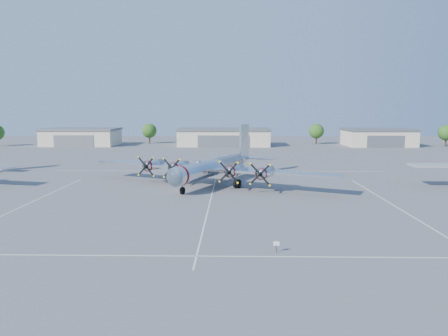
{
  "coord_description": "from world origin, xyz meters",
  "views": [
    {
      "loc": [
        2.81,
        -54.75,
        11.4
      ],
      "look_at": [
        1.57,
        5.73,
        3.2
      ],
      "focal_mm": 35.0,
      "sensor_mm": 36.0,
      "label": 1
    }
  ],
  "objects_px": {
    "tree_west": "(149,131)",
    "info_placard": "(276,245)",
    "tree_east": "(316,131)",
    "tree_far_east": "(446,133)",
    "hangar_west": "(82,137)",
    "hangar_east": "(378,137)",
    "hangar_center": "(224,137)",
    "main_bomber_b29": "(214,184)"
  },
  "relations": [
    {
      "from": "hangar_center",
      "to": "tree_far_east",
      "type": "distance_m",
      "value": 68.05
    },
    {
      "from": "tree_west",
      "to": "info_placard",
      "type": "height_order",
      "value": "tree_west"
    },
    {
      "from": "tree_west",
      "to": "tree_east",
      "type": "relative_size",
      "value": 1.0
    },
    {
      "from": "hangar_west",
      "to": "hangar_center",
      "type": "distance_m",
      "value": 45.0
    },
    {
      "from": "hangar_west",
      "to": "tree_far_east",
      "type": "height_order",
      "value": "tree_far_east"
    },
    {
      "from": "hangar_east",
      "to": "tree_west",
      "type": "distance_m",
      "value": 73.46
    },
    {
      "from": "hangar_center",
      "to": "tree_east",
      "type": "height_order",
      "value": "tree_east"
    },
    {
      "from": "tree_west",
      "to": "main_bomber_b29",
      "type": "xyz_separation_m",
      "value": [
        24.94,
        -78.75,
        -4.22
      ]
    },
    {
      "from": "tree_west",
      "to": "info_placard",
      "type": "xyz_separation_m",
      "value": [
        31.31,
        -110.97,
        -3.58
      ]
    },
    {
      "from": "hangar_east",
      "to": "info_placard",
      "type": "xyz_separation_m",
      "value": [
        -41.69,
        -102.93,
        -2.08
      ]
    },
    {
      "from": "hangar_center",
      "to": "main_bomber_b29",
      "type": "xyz_separation_m",
      "value": [
        -0.06,
        -70.72,
        -2.71
      ]
    },
    {
      "from": "hangar_center",
      "to": "main_bomber_b29",
      "type": "relative_size",
      "value": 0.72
    },
    {
      "from": "main_bomber_b29",
      "to": "info_placard",
      "type": "height_order",
      "value": "main_bomber_b29"
    },
    {
      "from": "hangar_center",
      "to": "tree_east",
      "type": "xyz_separation_m",
      "value": [
        30.0,
        6.04,
        1.51
      ]
    },
    {
      "from": "hangar_east",
      "to": "tree_west",
      "type": "xyz_separation_m",
      "value": [
        -73.0,
        8.04,
        1.51
      ]
    },
    {
      "from": "main_bomber_b29",
      "to": "info_placard",
      "type": "distance_m",
      "value": 32.85
    },
    {
      "from": "hangar_west",
      "to": "main_bomber_b29",
      "type": "height_order",
      "value": "hangar_west"
    },
    {
      "from": "hangar_center",
      "to": "tree_far_east",
      "type": "relative_size",
      "value": 4.31
    },
    {
      "from": "tree_east",
      "to": "tree_far_east",
      "type": "bearing_deg",
      "value": -11.89
    },
    {
      "from": "hangar_east",
      "to": "tree_far_east",
      "type": "bearing_deg",
      "value": -5.61
    },
    {
      "from": "tree_east",
      "to": "tree_west",
      "type": "bearing_deg",
      "value": 177.92
    },
    {
      "from": "hangar_center",
      "to": "hangar_east",
      "type": "xyz_separation_m",
      "value": [
        48.0,
        0.0,
        0.0
      ]
    },
    {
      "from": "tree_west",
      "to": "tree_east",
      "type": "xyz_separation_m",
      "value": [
        55.0,
        -2.0,
        0.0
      ]
    },
    {
      "from": "hangar_west",
      "to": "tree_west",
      "type": "xyz_separation_m",
      "value": [
        20.0,
        8.04,
        1.51
      ]
    },
    {
      "from": "tree_west",
      "to": "tree_far_east",
      "type": "bearing_deg",
      "value": -6.14
    },
    {
      "from": "hangar_west",
      "to": "hangar_center",
      "type": "bearing_deg",
      "value": -0.0
    },
    {
      "from": "hangar_west",
      "to": "tree_east",
      "type": "xyz_separation_m",
      "value": [
        75.0,
        6.04,
        1.51
      ]
    },
    {
      "from": "hangar_west",
      "to": "tree_far_east",
      "type": "xyz_separation_m",
      "value": [
        113.0,
        -1.96,
        1.51
      ]
    },
    {
      "from": "tree_far_east",
      "to": "info_placard",
      "type": "xyz_separation_m",
      "value": [
        -61.69,
        -100.97,
        -3.58
      ]
    },
    {
      "from": "tree_west",
      "to": "hangar_west",
      "type": "bearing_deg",
      "value": -158.11
    },
    {
      "from": "tree_far_east",
      "to": "info_placard",
      "type": "bearing_deg",
      "value": -121.42
    },
    {
      "from": "tree_west",
      "to": "hangar_east",
      "type": "bearing_deg",
      "value": -6.28
    },
    {
      "from": "tree_east",
      "to": "hangar_east",
      "type": "bearing_deg",
      "value": -18.54
    },
    {
      "from": "tree_far_east",
      "to": "main_bomber_b29",
      "type": "height_order",
      "value": "tree_far_east"
    },
    {
      "from": "tree_far_east",
      "to": "info_placard",
      "type": "distance_m",
      "value": 118.38
    },
    {
      "from": "tree_far_east",
      "to": "main_bomber_b29",
      "type": "bearing_deg",
      "value": -134.71
    },
    {
      "from": "info_placard",
      "to": "tree_far_east",
      "type": "bearing_deg",
      "value": 62.28
    },
    {
      "from": "hangar_center",
      "to": "tree_west",
      "type": "height_order",
      "value": "tree_west"
    },
    {
      "from": "hangar_west",
      "to": "info_placard",
      "type": "bearing_deg",
      "value": -63.5
    },
    {
      "from": "tree_far_east",
      "to": "main_bomber_b29",
      "type": "xyz_separation_m",
      "value": [
        -68.06,
        -68.75,
        -4.22
      ]
    },
    {
      "from": "hangar_east",
      "to": "tree_east",
      "type": "distance_m",
      "value": 19.04
    },
    {
      "from": "hangar_east",
      "to": "hangar_center",
      "type": "bearing_deg",
      "value": -180.0
    }
  ]
}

